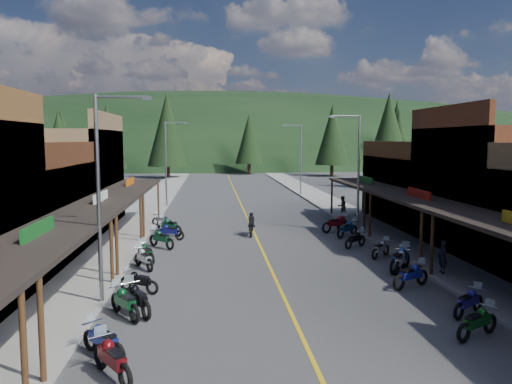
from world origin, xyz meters
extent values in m
plane|color=#38383A|center=(0.00, 0.00, 0.00)|extent=(220.00, 220.00, 0.00)
cube|color=gold|center=(0.00, 20.00, 0.01)|extent=(0.15, 90.00, 0.01)
cube|color=gray|center=(-8.70, 20.00, 0.07)|extent=(3.40, 94.00, 0.15)
cube|color=gray|center=(8.70, 20.00, 0.07)|extent=(3.40, 94.00, 0.15)
cylinder|color=#472D19|center=(-7.20, -13.60, 1.50)|extent=(0.16, 0.16, 3.00)
cube|color=black|center=(-8.70, -7.90, 3.00)|extent=(3.20, 10.20, 0.18)
cylinder|color=#472D19|center=(-7.20, -12.40, 1.50)|extent=(0.16, 0.16, 3.00)
cylinder|color=#472D19|center=(-7.20, -3.40, 1.50)|extent=(0.16, 0.16, 3.00)
cube|color=#14591E|center=(-8.70, -7.90, 3.20)|extent=(0.12, 3.00, 0.70)
cube|color=#3F2111|center=(-10.15, 1.70, 3.10)|extent=(0.30, 9.00, 6.20)
cube|color=black|center=(-8.70, 1.70, 3.00)|extent=(3.20, 9.00, 0.18)
cylinder|color=#472D19|center=(-7.20, -2.20, 1.50)|extent=(0.16, 0.16, 3.00)
cylinder|color=#472D19|center=(-7.20, 5.60, 1.50)|extent=(0.16, 0.16, 3.00)
cube|color=silver|center=(-8.70, 1.70, 3.20)|extent=(0.12, 3.00, 0.70)
cube|color=brown|center=(-14.00, 11.30, 3.50)|extent=(8.00, 10.20, 7.00)
cube|color=brown|center=(-10.15, 11.30, 4.10)|extent=(0.30, 10.20, 8.20)
cube|color=black|center=(-8.70, 11.30, 3.00)|extent=(3.20, 10.20, 0.18)
cylinder|color=#472D19|center=(-7.20, 6.80, 1.50)|extent=(0.16, 0.16, 3.00)
cylinder|color=#472D19|center=(-7.20, 15.80, 1.50)|extent=(0.16, 0.16, 3.00)
cube|color=#CC590C|center=(-8.70, 11.30, 3.20)|extent=(0.12, 3.00, 0.70)
cylinder|color=#472D19|center=(7.20, -3.40, 1.50)|extent=(0.16, 0.16, 3.00)
cube|color=#562B19|center=(14.00, 1.70, 3.50)|extent=(8.00, 9.00, 7.00)
cube|color=#562B19|center=(10.15, 1.70, 4.10)|extent=(0.30, 9.00, 8.20)
cube|color=black|center=(8.70, 1.70, 3.00)|extent=(3.20, 9.00, 0.18)
cylinder|color=#472D19|center=(7.20, -2.20, 1.50)|extent=(0.16, 0.16, 3.00)
cylinder|color=#472D19|center=(7.20, 5.60, 1.50)|extent=(0.16, 0.16, 3.00)
cube|color=#B2140F|center=(8.70, 1.70, 3.20)|extent=(0.12, 3.00, 0.70)
cube|color=#4C2D16|center=(14.00, 11.30, 2.50)|extent=(8.00, 10.20, 5.00)
cube|color=#4C2D16|center=(10.15, 11.30, 3.10)|extent=(0.30, 10.20, 6.20)
cube|color=black|center=(8.70, 11.30, 3.00)|extent=(3.20, 10.20, 0.18)
cylinder|color=#472D19|center=(7.20, 6.80, 1.50)|extent=(0.16, 0.16, 3.00)
cylinder|color=#472D19|center=(7.20, 15.80, 1.50)|extent=(0.16, 0.16, 3.00)
cube|color=#14591E|center=(8.70, 11.30, 3.20)|extent=(0.12, 3.00, 0.70)
cylinder|color=gray|center=(-7.10, -6.00, 4.00)|extent=(0.16, 0.16, 8.00)
cylinder|color=gray|center=(-6.10, -6.00, 7.90)|extent=(2.00, 0.10, 0.10)
cube|color=gray|center=(-5.20, -6.00, 7.85)|extent=(0.35, 0.18, 0.12)
cylinder|color=gray|center=(-7.10, 22.00, 4.00)|extent=(0.16, 0.16, 8.00)
cylinder|color=gray|center=(-6.10, 22.00, 7.90)|extent=(2.00, 0.10, 0.10)
cube|color=gray|center=(-5.20, 22.00, 7.85)|extent=(0.35, 0.18, 0.12)
cylinder|color=gray|center=(7.10, 8.00, 4.00)|extent=(0.16, 0.16, 8.00)
cylinder|color=gray|center=(6.10, 8.00, 7.90)|extent=(2.00, 0.10, 0.10)
cube|color=gray|center=(5.20, 8.00, 7.85)|extent=(0.35, 0.18, 0.12)
cylinder|color=gray|center=(7.10, 30.00, 4.00)|extent=(0.16, 0.16, 8.00)
cylinder|color=gray|center=(6.10, 30.00, 7.90)|extent=(2.00, 0.10, 0.10)
cube|color=gray|center=(5.20, 30.00, 7.85)|extent=(0.35, 0.18, 0.12)
ellipsoid|color=black|center=(0.00, 135.00, 0.00)|extent=(310.00, 140.00, 60.00)
cylinder|color=black|center=(-24.00, 70.00, 1.00)|extent=(0.60, 0.60, 2.00)
cone|color=black|center=(-24.00, 70.00, 7.25)|extent=(5.88, 5.88, 10.50)
cylinder|color=black|center=(-10.00, 58.00, 1.00)|extent=(0.60, 0.60, 2.00)
cone|color=black|center=(-10.00, 58.00, 8.00)|extent=(6.72, 6.72, 12.00)
cylinder|color=black|center=(4.00, 66.00, 1.00)|extent=(0.60, 0.60, 2.00)
cone|color=black|center=(4.00, 66.00, 6.50)|extent=(5.04, 5.04, 9.00)
cylinder|color=black|center=(18.00, 60.00, 1.00)|extent=(0.60, 0.60, 2.00)
cone|color=black|center=(18.00, 60.00, 7.25)|extent=(5.88, 5.88, 10.50)
cylinder|color=black|center=(34.00, 72.00, 1.00)|extent=(0.60, 0.60, 2.00)
cone|color=black|center=(34.00, 72.00, 8.00)|extent=(6.72, 6.72, 12.00)
cylinder|color=black|center=(46.00, 64.00, 1.00)|extent=(0.60, 0.60, 2.00)
cone|color=black|center=(46.00, 64.00, 6.50)|extent=(5.04, 5.04, 9.00)
cylinder|color=black|center=(-32.00, 76.00, 1.00)|extent=(0.60, 0.60, 2.00)
cone|color=black|center=(-32.00, 76.00, 7.25)|extent=(5.88, 5.88, 10.50)
cylinder|color=black|center=(-22.00, 40.00, 1.00)|extent=(0.60, 0.60, 2.00)
cone|color=black|center=(-22.00, 40.00, 6.00)|extent=(4.48, 4.48, 8.00)
cylinder|color=black|center=(24.00, 45.00, 1.00)|extent=(0.60, 0.60, 2.00)
cone|color=black|center=(24.00, 45.00, 6.40)|extent=(4.93, 4.93, 8.80)
cylinder|color=black|center=(-18.00, 50.00, 1.00)|extent=(0.60, 0.60, 2.00)
cone|color=black|center=(-18.00, 50.00, 6.80)|extent=(5.38, 5.38, 9.60)
cylinder|color=black|center=(20.00, 38.00, 1.00)|extent=(0.60, 0.60, 2.00)
cone|color=black|center=(20.00, 38.00, 7.20)|extent=(5.82, 5.82, 10.40)
imported|color=black|center=(7.79, -3.27, 0.93)|extent=(0.38, 0.57, 1.56)
imported|color=brown|center=(7.60, 13.93, 0.99)|extent=(0.90, 0.64, 1.68)
camera|label=1|loc=(-2.85, -25.06, 6.32)|focal=35.00mm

